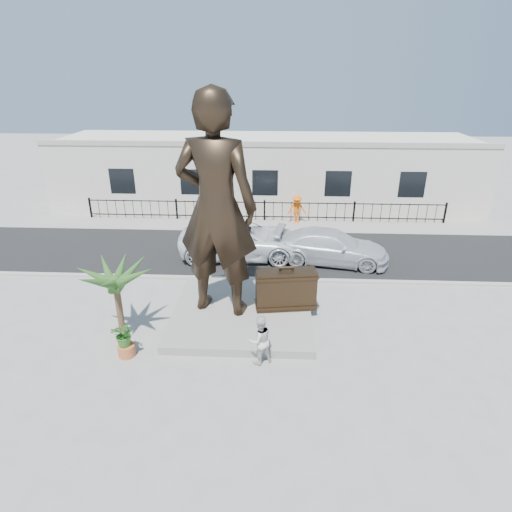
{
  "coord_description": "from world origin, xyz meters",
  "views": [
    {
      "loc": [
        0.71,
        -12.56,
        8.72
      ],
      "look_at": [
        0.0,
        2.0,
        2.3
      ],
      "focal_mm": 30.0,
      "sensor_mm": 36.0,
      "label": 1
    }
  ],
  "objects_px": {
    "suitcase": "(286,289)",
    "tourist": "(260,340)",
    "statue": "(216,208)",
    "car_white": "(243,240)"
  },
  "relations": [
    {
      "from": "statue",
      "to": "suitcase",
      "type": "height_order",
      "value": "statue"
    },
    {
      "from": "statue",
      "to": "tourist",
      "type": "relative_size",
      "value": 4.72
    },
    {
      "from": "suitcase",
      "to": "tourist",
      "type": "bearing_deg",
      "value": -114.29
    },
    {
      "from": "statue",
      "to": "car_white",
      "type": "xyz_separation_m",
      "value": [
        0.44,
        5.65,
        -3.42
      ]
    },
    {
      "from": "suitcase",
      "to": "tourist",
      "type": "distance_m",
      "value": 3.11
    },
    {
      "from": "statue",
      "to": "car_white",
      "type": "height_order",
      "value": "statue"
    },
    {
      "from": "suitcase",
      "to": "car_white",
      "type": "xyz_separation_m",
      "value": [
        -2.06,
        5.53,
        -0.21
      ]
    },
    {
      "from": "statue",
      "to": "car_white",
      "type": "bearing_deg",
      "value": -82.72
    },
    {
      "from": "car_white",
      "to": "suitcase",
      "type": "bearing_deg",
      "value": -161.02
    },
    {
      "from": "car_white",
      "to": "statue",
      "type": "bearing_deg",
      "value": 174.1
    }
  ]
}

